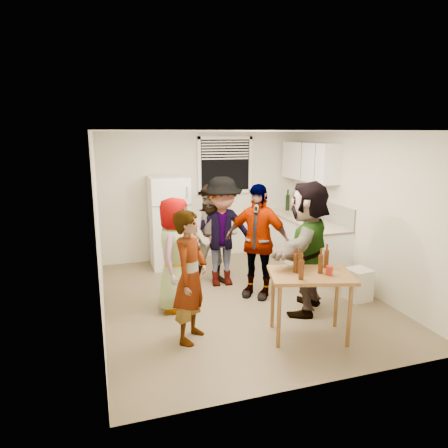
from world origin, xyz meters
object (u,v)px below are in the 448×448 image
object	(u,v)px
blue_cup	(315,229)
guest_black	(256,295)
refrigerator	(169,222)
beer_bottle_table	(320,273)
trash_bin	(358,284)
kettle	(303,219)
guest_back_left	(214,283)
guest_back_right	(222,284)
wine_bottle	(287,210)
guest_stripe	(192,338)
guest_orange	(305,310)
red_cup	(329,275)
guest_grey	(176,308)
beer_bottle_counter	(310,223)
serving_table	(308,336)

from	to	relation	value
blue_cup	guest_black	bearing A→B (deg)	-164.97
refrigerator	beer_bottle_table	bearing A→B (deg)	-68.62
blue_cup	trash_bin	distance (m)	1.15
kettle	guest_back_left	bearing A→B (deg)	-171.33
kettle	guest_back_right	xyz separation A→B (m)	(-1.75, -0.51, -0.90)
wine_bottle	blue_cup	xyz separation A→B (m)	(-0.31, -1.67, 0.00)
kettle	trash_bin	bearing A→B (deg)	-93.06
guest_stripe	guest_orange	xyz separation A→B (m)	(1.73, 0.32, 0.00)
wine_bottle	red_cup	bearing A→B (deg)	-108.43
blue_cup	trash_bin	size ratio (longest dim) A/B	0.27
guest_back_left	red_cup	bearing A→B (deg)	-53.62
kettle	guest_grey	size ratio (longest dim) A/B	0.15
beer_bottle_counter	guest_back_left	bearing A→B (deg)	-178.09
serving_table	red_cup	xyz separation A→B (m)	(0.18, -0.10, 0.83)
refrigerator	guest_stripe	world-z (taller)	refrigerator
beer_bottle_counter	guest_black	size ratio (longest dim) A/B	0.14
wine_bottle	red_cup	distance (m)	3.66
beer_bottle_counter	guest_back_right	bearing A→B (deg)	-175.13
kettle	trash_bin	xyz separation A→B (m)	(0.04, -1.73, -0.65)
serving_table	guest_grey	size ratio (longest dim) A/B	0.60
red_cup	guest_orange	size ratio (longest dim) A/B	0.06
guest_grey	guest_back_left	world-z (taller)	guest_back_left
guest_orange	beer_bottle_table	bearing A→B (deg)	24.61
guest_back_right	kettle	bearing A→B (deg)	21.58
wine_bottle	beer_bottle_counter	size ratio (longest dim) A/B	1.36
guest_grey	guest_black	xyz separation A→B (m)	(1.28, 0.09, 0.00)
wine_bottle	guest_black	xyz separation A→B (m)	(-1.48, -1.98, -0.90)
refrigerator	blue_cup	xyz separation A→B (m)	(2.19, -1.52, 0.05)
guest_grey	guest_back_right	distance (m)	1.14
guest_back_right	guest_black	distance (m)	0.71
red_cup	guest_grey	world-z (taller)	red_cup
refrigerator	guest_stripe	xyz separation A→B (m)	(-0.24, -2.85, -0.85)
beer_bottle_counter	kettle	bearing A→B (deg)	82.27
guest_stripe	blue_cup	bearing A→B (deg)	-25.78
beer_bottle_table	guest_stripe	bearing A→B (deg)	165.19
red_cup	serving_table	bearing A→B (deg)	150.87
kettle	serving_table	bearing A→B (deg)	-120.51
red_cup	guest_stripe	size ratio (longest dim) A/B	0.07
kettle	guest_black	world-z (taller)	kettle
refrigerator	guest_back_left	bearing A→B (deg)	-64.96
beer_bottle_table	guest_black	world-z (taller)	beer_bottle_table
kettle	blue_cup	world-z (taller)	kettle
beer_bottle_counter	guest_black	distance (m)	1.77
serving_table	guest_back_right	size ratio (longest dim) A/B	0.54
beer_bottle_counter	guest_black	xyz separation A→B (m)	(-1.33, -0.75, -0.90)
red_cup	guest_back_left	size ratio (longest dim) A/B	0.06
refrigerator	guest_back_right	distance (m)	1.62
guest_orange	wine_bottle	bearing A→B (deg)	-158.80
guest_back_left	wine_bottle	bearing A→B (deg)	49.21
guest_stripe	guest_orange	bearing A→B (deg)	-44.02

